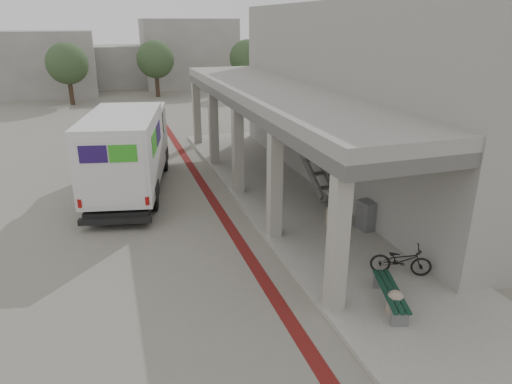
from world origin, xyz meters
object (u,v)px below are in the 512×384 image
object	(u,v)px
fedex_truck	(128,149)
bench	(390,294)
utility_cabinet	(366,215)
bicycle_black	(401,260)

from	to	relation	value
fedex_truck	bench	world-z (taller)	fedex_truck
utility_cabinet	fedex_truck	bearing A→B (deg)	130.19
bicycle_black	utility_cabinet	bearing A→B (deg)	15.38
fedex_truck	utility_cabinet	bearing A→B (deg)	-30.20
bench	utility_cabinet	size ratio (longest dim) A/B	1.95
bench	bicycle_black	size ratio (longest dim) A/B	1.19
bench	utility_cabinet	world-z (taller)	utility_cabinet
fedex_truck	bicycle_black	bearing A→B (deg)	-42.99
fedex_truck	bench	bearing A→B (deg)	-50.82
bench	utility_cabinet	bearing A→B (deg)	84.24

